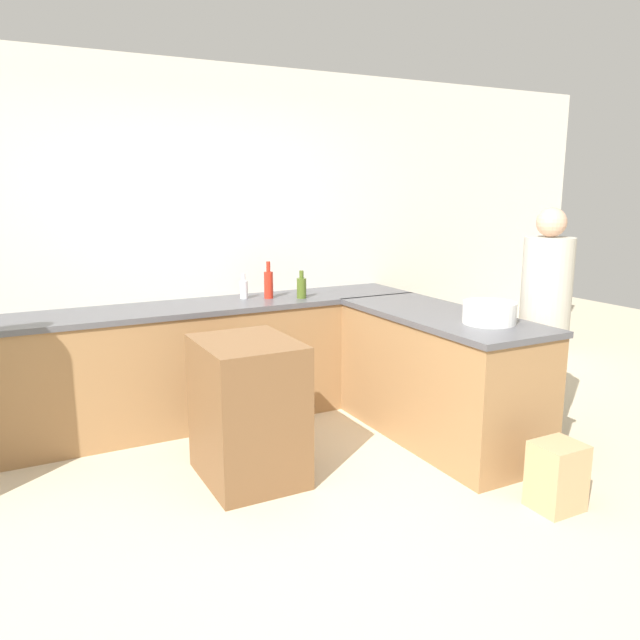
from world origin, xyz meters
The scene contains 11 objects.
ground_plane centered at (0.00, 0.00, 0.00)m, with size 14.00×14.00×0.00m, color beige.
wall_back centered at (0.00, 2.05, 1.35)m, with size 8.00×0.06×2.70m.
counter_back centered at (0.00, 1.73, 0.46)m, with size 3.31×0.62×0.91m.
counter_peninsula centered at (1.31, 0.62, 0.46)m, with size 0.69×1.66×0.91m.
island_table centered at (-0.13, 0.65, 0.44)m, with size 0.56×0.69×0.87m.
mixing_bowl centered at (1.37, 0.21, 0.98)m, with size 0.34×0.34×0.14m.
hot_sauce_bottle centered at (0.48, 1.73, 1.03)m, with size 0.07×0.07×0.29m.
olive_oil_bottle centered at (0.71, 1.61, 1.00)m, with size 0.08×0.08×0.22m.
vinegar_bottle_clear centered at (0.30, 1.80, 0.99)m, with size 0.06×0.06×0.20m.
person_at_peninsula centered at (1.93, 0.27, 0.89)m, with size 0.34×0.34×1.64m.
paper_bag centered at (1.25, -0.52, 0.19)m, with size 0.26×0.24×0.39m.
Camera 1 is at (-1.42, -2.75, 1.77)m, focal length 35.00 mm.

